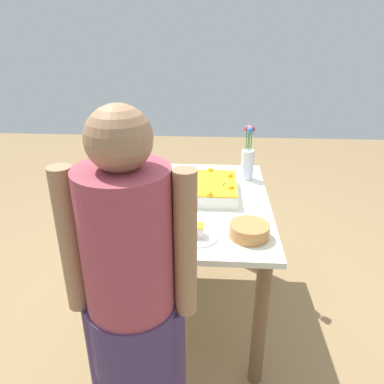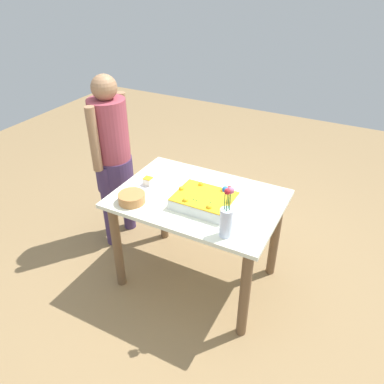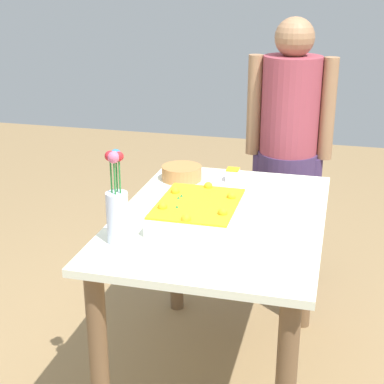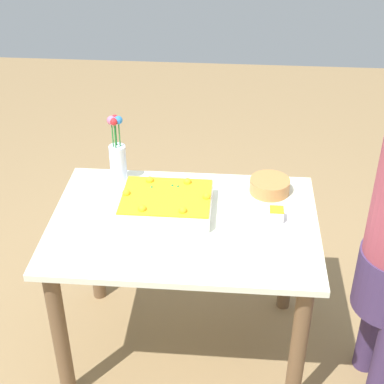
{
  "view_description": "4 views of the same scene",
  "coord_description": "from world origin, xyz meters",
  "px_view_note": "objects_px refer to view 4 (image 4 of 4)",
  "views": [
    {
      "loc": [
        1.9,
        0.1,
        1.69
      ],
      "look_at": [
        -0.07,
        -0.03,
        0.8
      ],
      "focal_mm": 35.0,
      "sensor_mm": 36.0,
      "label": 1
    },
    {
      "loc": [
        -0.99,
        1.99,
        2.21
      ],
      "look_at": [
        0.02,
        0.05,
        0.84
      ],
      "focal_mm": 35.0,
      "sensor_mm": 36.0,
      "label": 2
    },
    {
      "loc": [
        -2.13,
        -0.43,
        1.68
      ],
      "look_at": [
        -0.09,
        0.09,
        0.9
      ],
      "focal_mm": 55.0,
      "sensor_mm": 36.0,
      "label": 3
    },
    {
      "loc": [
        0.2,
        -2.07,
        2.27
      ],
      "look_at": [
        0.03,
        0.07,
        0.88
      ],
      "focal_mm": 55.0,
      "sensor_mm": 36.0,
      "label": 4
    }
  ],
  "objects_px": {
    "serving_plate_with_slice": "(276,218)",
    "flower_vase": "(118,157)",
    "cake_knife": "(242,259)",
    "fruit_bowl": "(270,186)",
    "sheet_cake": "(166,203)"
  },
  "relations": [
    {
      "from": "cake_knife",
      "to": "fruit_bowl",
      "type": "xyz_separation_m",
      "value": [
        0.12,
        0.51,
        0.03
      ]
    },
    {
      "from": "cake_knife",
      "to": "fruit_bowl",
      "type": "relative_size",
      "value": 1.12
    },
    {
      "from": "serving_plate_with_slice",
      "to": "flower_vase",
      "type": "xyz_separation_m",
      "value": [
        -0.74,
        0.28,
        0.12
      ]
    },
    {
      "from": "sheet_cake",
      "to": "serving_plate_with_slice",
      "type": "relative_size",
      "value": 2.12
    },
    {
      "from": "sheet_cake",
      "to": "serving_plate_with_slice",
      "type": "bearing_deg",
      "value": -5.48
    },
    {
      "from": "sheet_cake",
      "to": "fruit_bowl",
      "type": "bearing_deg",
      "value": 22.64
    },
    {
      "from": "sheet_cake",
      "to": "fruit_bowl",
      "type": "xyz_separation_m",
      "value": [
        0.46,
        0.19,
        -0.01
      ]
    },
    {
      "from": "cake_knife",
      "to": "sheet_cake",
      "type": "bearing_deg",
      "value": -70.24
    },
    {
      "from": "flower_vase",
      "to": "sheet_cake",
      "type": "bearing_deg",
      "value": -42.0
    },
    {
      "from": "cake_knife",
      "to": "fruit_bowl",
      "type": "bearing_deg",
      "value": -130.79
    },
    {
      "from": "flower_vase",
      "to": "fruit_bowl",
      "type": "relative_size",
      "value": 1.85
    },
    {
      "from": "sheet_cake",
      "to": "fruit_bowl",
      "type": "height_order",
      "value": "sheet_cake"
    },
    {
      "from": "serving_plate_with_slice",
      "to": "cake_knife",
      "type": "distance_m",
      "value": 0.31
    },
    {
      "from": "serving_plate_with_slice",
      "to": "sheet_cake",
      "type": "bearing_deg",
      "value": 174.52
    },
    {
      "from": "flower_vase",
      "to": "serving_plate_with_slice",
      "type": "bearing_deg",
      "value": -20.54
    }
  ]
}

